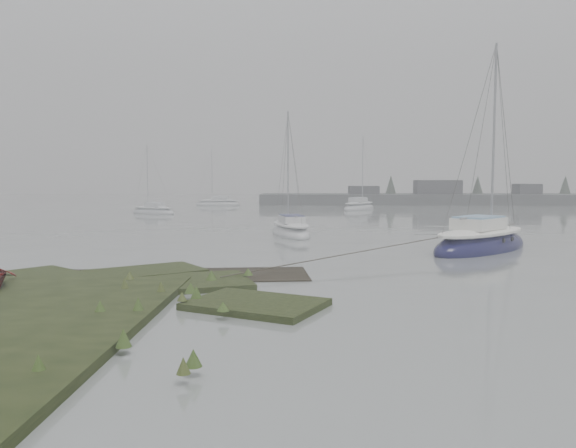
# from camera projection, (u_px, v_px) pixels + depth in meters

# --- Properties ---
(ground) EXTENTS (160.00, 160.00, 0.00)m
(ground) POSITION_uv_depth(u_px,v_px,m) (281.00, 222.00, 45.80)
(ground) COLOR gray
(ground) RESTS_ON ground
(far_shoreline) EXTENTS (60.00, 8.00, 4.15)m
(far_shoreline) POSITION_uv_depth(u_px,v_px,m) (486.00, 198.00, 76.78)
(far_shoreline) COLOR #4C4F51
(far_shoreline) RESTS_ON ground
(sailboat_main) EXTENTS (7.26, 7.34, 10.97)m
(sailboat_main) POSITION_uv_depth(u_px,v_px,m) (481.00, 244.00, 27.54)
(sailboat_main) COLOR #11113A
(sailboat_main) RESTS_ON ground
(sailboat_white) EXTENTS (3.38, 6.21, 8.34)m
(sailboat_white) POSITION_uv_depth(u_px,v_px,m) (291.00, 231.00, 34.82)
(sailboat_white) COLOR silver
(sailboat_white) RESTS_ON ground
(sailboat_far_a) EXTENTS (5.44, 3.99, 7.41)m
(sailboat_far_a) POSITION_uv_depth(u_px,v_px,m) (153.00, 211.00, 56.14)
(sailboat_far_a) COLOR #AEB2B8
(sailboat_far_a) RESTS_ON ground
(sailboat_far_b) EXTENTS (5.15, 6.57, 9.06)m
(sailboat_far_b) POSITION_uv_depth(u_px,v_px,m) (359.00, 207.00, 63.51)
(sailboat_far_b) COLOR #B5B8C0
(sailboat_far_b) RESTS_ON ground
(sailboat_far_c) EXTENTS (5.69, 1.93, 8.00)m
(sailboat_far_c) POSITION_uv_depth(u_px,v_px,m) (218.00, 204.00, 72.70)
(sailboat_far_c) COLOR #B4BBBF
(sailboat_far_c) RESTS_ON ground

